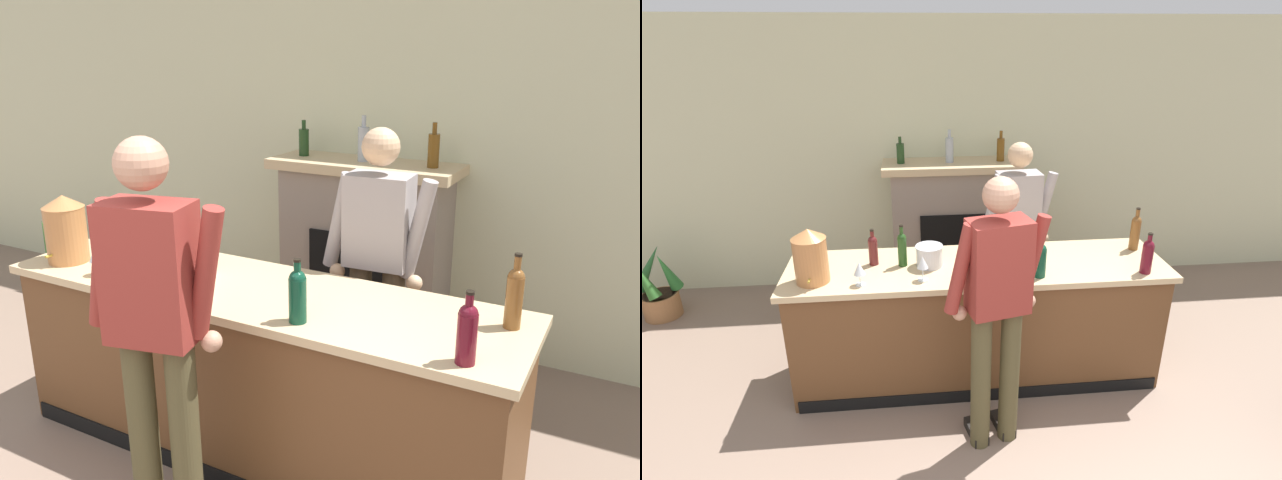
{
  "view_description": "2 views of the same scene",
  "coord_description": "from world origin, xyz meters",
  "views": [
    {
      "loc": [
        1.66,
        -0.39,
        2.17
      ],
      "look_at": [
        0.19,
        2.34,
        1.2
      ],
      "focal_mm": 35.0,
      "sensor_mm": 36.0,
      "label": 1
    },
    {
      "loc": [
        -0.53,
        -1.26,
        2.57
      ],
      "look_at": [
        -0.16,
        2.3,
        1.08
      ],
      "focal_mm": 28.0,
      "sensor_mm": 36.0,
      "label": 2
    }
  ],
  "objects": [
    {
      "name": "fireplace_stone",
      "position": [
        -0.13,
        3.61,
        0.71
      ],
      "size": [
        1.36,
        0.52,
        1.71
      ],
      "color": "gray",
      "rests_on": "ground_plane"
    },
    {
      "name": "wine_bottle_riesling_slim",
      "position": [
        1.12,
        1.82,
        1.12
      ],
      "size": [
        0.08,
        0.08,
        0.3
      ],
      "color": "#570F1D",
      "rests_on": "bar_counter"
    },
    {
      "name": "wine_glass_front_right",
      "position": [
        -0.91,
        1.83,
        1.1
      ],
      "size": [
        0.08,
        0.08,
        0.17
      ],
      "color": "silver",
      "rests_on": "bar_counter"
    },
    {
      "name": "ice_bucket_steel",
      "position": [
        -0.42,
        2.09,
        1.06
      ],
      "size": [
        0.2,
        0.2,
        0.16
      ],
      "color": "silver",
      "rests_on": "bar_counter"
    },
    {
      "name": "potted_plant_corner",
      "position": [
        -3.01,
        3.27,
        0.27
      ],
      "size": [
        0.48,
        0.49,
        0.72
      ],
      "color": "#95643D",
      "rests_on": "ground_plane"
    },
    {
      "name": "person_customer",
      "position": [
        -0.04,
        1.35,
        1.03
      ],
      "size": [
        0.65,
        0.37,
        1.85
      ],
      "color": "#4C4429",
      "rests_on": "ground_plane"
    },
    {
      "name": "wall_back_panel",
      "position": [
        0.0,
        3.87,
        1.38
      ],
      "size": [
        12.0,
        0.07,
        2.75
      ],
      "color": "beige",
      "rests_on": "ground_plane"
    },
    {
      "name": "wine_bottle_chardonnay_pale",
      "position": [
        0.35,
        1.83,
        1.12
      ],
      "size": [
        0.08,
        0.08,
        0.3
      ],
      "color": "#0E3E2A",
      "rests_on": "bar_counter"
    },
    {
      "name": "wine_bottle_merlot_tall",
      "position": [
        -0.83,
        2.16,
        1.1
      ],
      "size": [
        0.07,
        0.07,
        0.28
      ],
      "color": "#521A1A",
      "rests_on": "bar_counter"
    },
    {
      "name": "bar_counter",
      "position": [
        -0.06,
        2.08,
        0.49
      ],
      "size": [
        2.83,
        0.75,
        0.98
      ],
      "color": "brown",
      "rests_on": "ground_plane"
    },
    {
      "name": "wine_glass_mid_counter",
      "position": [
        -0.48,
        1.86,
        1.11
      ],
      "size": [
        0.08,
        0.08,
        0.18
      ],
      "color": "silver",
      "rests_on": "bar_counter"
    },
    {
      "name": "copper_dispenser",
      "position": [
        -1.24,
        1.92,
        1.18
      ],
      "size": [
        0.23,
        0.27,
        0.39
      ],
      "color": "#B57542",
      "rests_on": "bar_counter"
    },
    {
      "name": "wine_bottle_port_short",
      "position": [
        1.21,
        2.23,
        1.13
      ],
      "size": [
        0.08,
        0.08,
        0.35
      ],
      "color": "brown",
      "rests_on": "bar_counter"
    },
    {
      "name": "wine_bottle_rose_blush",
      "position": [
        -0.62,
        2.12,
        1.12
      ],
      "size": [
        0.07,
        0.07,
        0.32
      ],
      "color": "#1F4117",
      "rests_on": "bar_counter"
    },
    {
      "name": "person_bartender",
      "position": [
        0.36,
        2.69,
        0.97
      ],
      "size": [
        0.66,
        0.32,
        1.76
      ],
      "color": "#4D4230",
      "rests_on": "ground_plane"
    }
  ]
}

